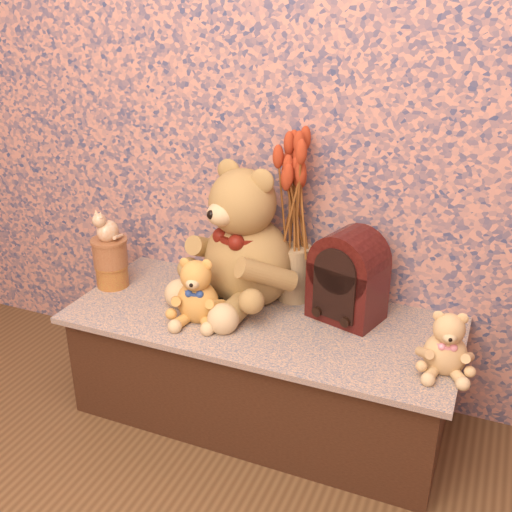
{
  "coord_description": "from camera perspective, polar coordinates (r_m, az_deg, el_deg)",
  "views": [
    {
      "loc": [
        0.67,
        -0.4,
        1.38
      ],
      "look_at": [
        0.0,
        1.18,
        0.63
      ],
      "focal_mm": 42.89,
      "sensor_mm": 36.0,
      "label": 1
    }
  ],
  "objects": [
    {
      "name": "cat_figurine",
      "position": [
        2.2,
        -13.72,
        2.89
      ],
      "size": [
        0.12,
        0.12,
        0.12
      ],
      "primitive_type": null,
      "rotation": [
        0.0,
        0.0,
        -0.42
      ],
      "color": "silver",
      "rests_on": "biscuit_tin_upper"
    },
    {
      "name": "cathedral_radio",
      "position": [
        1.98,
        8.61,
        -1.76
      ],
      "size": [
        0.26,
        0.21,
        0.3
      ],
      "primitive_type": null,
      "rotation": [
        0.0,
        0.0,
        -0.28
      ],
      "color": "#340B09",
      "rests_on": "display_shelf"
    },
    {
      "name": "biscuit_tin_lower",
      "position": [
        2.27,
        -13.25,
        -1.73
      ],
      "size": [
        0.15,
        0.15,
        0.08
      ],
      "primitive_type": "cylinder",
      "rotation": [
        0.0,
        0.0,
        -0.34
      ],
      "color": "gold",
      "rests_on": "display_shelf"
    },
    {
      "name": "teddy_large",
      "position": [
        2.04,
        -0.74,
        2.62
      ],
      "size": [
        0.58,
        0.61,
        0.52
      ],
      "primitive_type": null,
      "rotation": [
        0.0,
        0.0,
        -0.43
      ],
      "color": "olive",
      "rests_on": "display_shelf"
    },
    {
      "name": "teddy_medium",
      "position": [
        1.97,
        -5.5,
        -2.84
      ],
      "size": [
        0.23,
        0.26,
        0.23
      ],
      "primitive_type": null,
      "rotation": [
        0.0,
        0.0,
        0.24
      ],
      "color": "#C78538",
      "rests_on": "display_shelf"
    },
    {
      "name": "biscuit_tin_upper",
      "position": [
        2.24,
        -13.46,
        0.33
      ],
      "size": [
        0.15,
        0.15,
        0.1
      ],
      "primitive_type": "cylinder",
      "rotation": [
        0.0,
        0.0,
        -0.27
      ],
      "color": "tan",
      "rests_on": "biscuit_tin_lower"
    },
    {
      "name": "dried_stalks",
      "position": [
        2.0,
        3.8,
        6.07
      ],
      "size": [
        0.22,
        0.22,
        0.39
      ],
      "primitive_type": null,
      "rotation": [
        0.0,
        0.0,
        -0.06
      ],
      "color": "#B0381C",
      "rests_on": "ceramic_vase"
    },
    {
      "name": "ceramic_vase",
      "position": [
        2.11,
        3.58,
        -1.56
      ],
      "size": [
        0.12,
        0.12,
        0.19
      ],
      "primitive_type": "cylinder",
      "rotation": [
        0.0,
        0.0,
        0.04
      ],
      "color": "tan",
      "rests_on": "display_shelf"
    },
    {
      "name": "teddy_small",
      "position": [
        1.79,
        17.4,
        -7.39
      ],
      "size": [
        0.19,
        0.22,
        0.2
      ],
      "primitive_type": null,
      "rotation": [
        0.0,
        0.0,
        0.19
      ],
      "color": "tan",
      "rests_on": "display_shelf"
    },
    {
      "name": "display_shelf",
      "position": [
        2.13,
        0.53,
        -10.24
      ],
      "size": [
        1.28,
        0.55,
        0.39
      ],
      "primitive_type": "cube",
      "color": "#384E74",
      "rests_on": "ground"
    }
  ]
}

